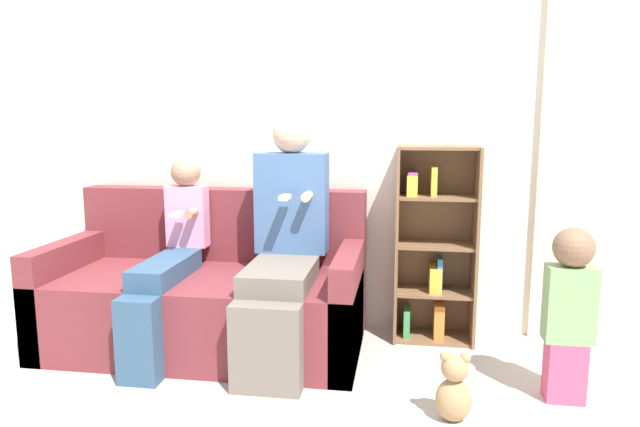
{
  "coord_description": "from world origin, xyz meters",
  "views": [
    {
      "loc": [
        0.82,
        -2.53,
        1.31
      ],
      "look_at": [
        0.35,
        0.58,
        0.79
      ],
      "focal_mm": 32.0,
      "sensor_mm": 36.0,
      "label": 1
    }
  ],
  "objects_px": {
    "couch": "(208,297)",
    "toddler_standing": "(569,308)",
    "child_seated": "(168,258)",
    "bookshelf": "(433,246)",
    "teddy_bear": "(454,389)",
    "adult_seated": "(285,236)"
  },
  "relations": [
    {
      "from": "child_seated",
      "to": "teddy_bear",
      "type": "bearing_deg",
      "value": -19.17
    },
    {
      "from": "adult_seated",
      "to": "teddy_bear",
      "type": "height_order",
      "value": "adult_seated"
    },
    {
      "from": "toddler_standing",
      "to": "teddy_bear",
      "type": "relative_size",
      "value": 2.6
    },
    {
      "from": "child_seated",
      "to": "teddy_bear",
      "type": "relative_size",
      "value": 3.41
    },
    {
      "from": "couch",
      "to": "teddy_bear",
      "type": "relative_size",
      "value": 5.57
    },
    {
      "from": "couch",
      "to": "child_seated",
      "type": "bearing_deg",
      "value": -140.54
    },
    {
      "from": "couch",
      "to": "adult_seated",
      "type": "xyz_separation_m",
      "value": [
        0.48,
        -0.08,
        0.39
      ]
    },
    {
      "from": "child_seated",
      "to": "toddler_standing",
      "type": "relative_size",
      "value": 1.32
    },
    {
      "from": "adult_seated",
      "to": "toddler_standing",
      "type": "bearing_deg",
      "value": -12.68
    },
    {
      "from": "couch",
      "to": "teddy_bear",
      "type": "height_order",
      "value": "couch"
    },
    {
      "from": "adult_seated",
      "to": "child_seated",
      "type": "xyz_separation_m",
      "value": [
        -0.65,
        -0.06,
        -0.13
      ]
    },
    {
      "from": "child_seated",
      "to": "bookshelf",
      "type": "bearing_deg",
      "value": 17.25
    },
    {
      "from": "adult_seated",
      "to": "toddler_standing",
      "type": "relative_size",
      "value": 1.61
    },
    {
      "from": "couch",
      "to": "toddler_standing",
      "type": "distance_m",
      "value": 1.93
    },
    {
      "from": "bookshelf",
      "to": "teddy_bear",
      "type": "bearing_deg",
      "value": -86.54
    },
    {
      "from": "child_seated",
      "to": "teddy_bear",
      "type": "height_order",
      "value": "child_seated"
    },
    {
      "from": "child_seated",
      "to": "adult_seated",
      "type": "bearing_deg",
      "value": 5.43
    },
    {
      "from": "couch",
      "to": "bookshelf",
      "type": "relative_size",
      "value": 1.54
    },
    {
      "from": "couch",
      "to": "toddler_standing",
      "type": "height_order",
      "value": "couch"
    },
    {
      "from": "couch",
      "to": "toddler_standing",
      "type": "bearing_deg",
      "value": -11.89
    },
    {
      "from": "bookshelf",
      "to": "toddler_standing",
      "type": "bearing_deg",
      "value": -50.3
    },
    {
      "from": "couch",
      "to": "bookshelf",
      "type": "xyz_separation_m",
      "value": [
        1.29,
        0.31,
        0.27
      ]
    }
  ]
}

